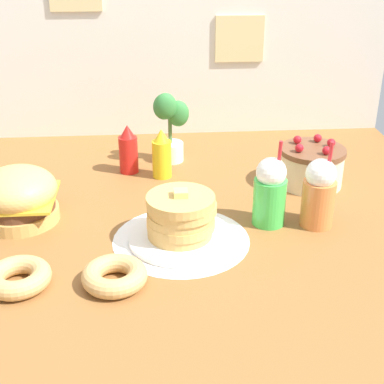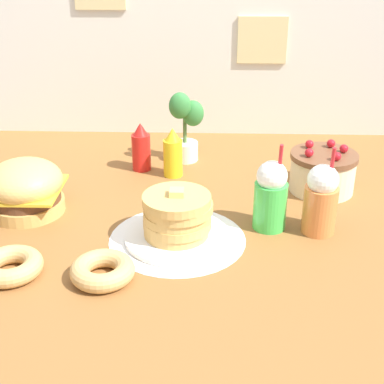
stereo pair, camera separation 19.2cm
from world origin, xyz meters
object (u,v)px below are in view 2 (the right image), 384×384
object	(u,v)px
cream_soda_cup	(271,196)
pancake_stack	(177,219)
donut_pink_glaze	(11,265)
potted_plant	(185,124)
orange_float_cup	(321,200)
burger	(25,188)
layer_cake	(323,171)
ketchup_bottle	(141,148)
donut_chocolate	(102,270)
mustard_bottle	(173,154)

from	to	relation	value
cream_soda_cup	pancake_stack	bearing A→B (deg)	-163.44
donut_pink_glaze	potted_plant	distance (m)	1.05
orange_float_cup	burger	bearing A→B (deg)	173.89
burger	layer_cake	size ratio (longest dim) A/B	1.06
ketchup_bottle	donut_pink_glaze	size ratio (longest dim) A/B	1.08
cream_soda_cup	orange_float_cup	xyz separation A→B (m)	(0.17, -0.02, 0.00)
donut_chocolate	pancake_stack	bearing A→B (deg)	48.42
ketchup_bottle	donut_chocolate	distance (m)	0.83
mustard_bottle	donut_chocolate	distance (m)	0.78
burger	mustard_bottle	bearing A→B (deg)	33.49
donut_chocolate	potted_plant	world-z (taller)	potted_plant
ketchup_bottle	cream_soda_cup	world-z (taller)	cream_soda_cup
burger	ketchup_bottle	xyz separation A→B (m)	(0.38, 0.40, 0.00)
orange_float_cup	donut_pink_glaze	size ratio (longest dim) A/B	1.61
donut_pink_glaze	donut_chocolate	size ratio (longest dim) A/B	1.00
donut_chocolate	cream_soda_cup	bearing A→B (deg)	32.15
burger	donut_pink_glaze	bearing A→B (deg)	-79.86
cream_soda_cup	donut_chocolate	world-z (taller)	cream_soda_cup
layer_cake	potted_plant	bearing A→B (deg)	152.34
orange_float_cup	donut_pink_glaze	bearing A→B (deg)	-163.27
donut_pink_glaze	donut_chocolate	distance (m)	0.28
ketchup_bottle	potted_plant	bearing A→B (deg)	30.98
mustard_bottle	donut_pink_glaze	distance (m)	0.87
burger	cream_soda_cup	xyz separation A→B (m)	(0.88, -0.09, 0.03)
burger	donut_chocolate	world-z (taller)	burger
burger	mustard_bottle	xyz separation A→B (m)	(0.52, 0.34, 0.00)
cream_soda_cup	donut_pink_glaze	world-z (taller)	cream_soda_cup
layer_cake	donut_chocolate	distance (m)	1.00
donut_pink_glaze	mustard_bottle	bearing A→B (deg)	59.25
donut_chocolate	orange_float_cup	bearing A→B (deg)	23.90
pancake_stack	donut_pink_glaze	distance (m)	0.54
donut_chocolate	mustard_bottle	bearing A→B (deg)	77.95
cream_soda_cup	orange_float_cup	distance (m)	0.17
orange_float_cup	donut_chocolate	distance (m)	0.77
burger	cream_soda_cup	bearing A→B (deg)	-5.71
pancake_stack	donut_chocolate	xyz separation A→B (m)	(-0.21, -0.24, -0.05)
ketchup_bottle	mustard_bottle	size ratio (longest dim) A/B	1.00
layer_cake	ketchup_bottle	distance (m)	0.76
pancake_stack	orange_float_cup	size ratio (longest dim) A/B	1.13
pancake_stack	layer_cake	bearing A→B (deg)	35.99
pancake_stack	mustard_bottle	xyz separation A→B (m)	(-0.05, 0.53, 0.02)
donut_pink_glaze	potted_plant	xyz separation A→B (m)	(0.49, 0.92, 0.14)
burger	orange_float_cup	distance (m)	1.06
donut_pink_glaze	potted_plant	world-z (taller)	potted_plant
pancake_stack	donut_pink_glaze	size ratio (longest dim) A/B	1.83
burger	potted_plant	xyz separation A→B (m)	(0.56, 0.51, 0.08)
donut_chocolate	donut_pink_glaze	bearing A→B (deg)	177.17
burger	donut_chocolate	distance (m)	0.55
donut_chocolate	potted_plant	xyz separation A→B (m)	(0.20, 0.93, 0.14)
ketchup_bottle	orange_float_cup	distance (m)	0.85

